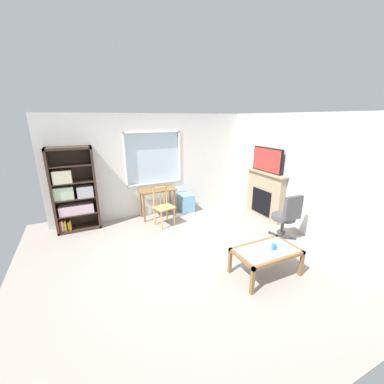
{
  "coord_description": "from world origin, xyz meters",
  "views": [
    {
      "loc": [
        -1.7,
        -3.58,
        2.44
      ],
      "look_at": [
        0.34,
        0.68,
        0.96
      ],
      "focal_mm": 22.35,
      "sensor_mm": 36.0,
      "label": 1
    }
  ],
  "objects_px": {
    "desk_under_window": "(157,194)",
    "fireplace": "(265,194)",
    "wooden_chair": "(163,206)",
    "tv": "(267,160)",
    "bookshelf": "(73,193)",
    "plastic_drawer_unit": "(186,203)",
    "coffee_table": "(266,253)",
    "sippy_cup": "(274,246)",
    "office_chair": "(287,215)"
  },
  "relations": [
    {
      "from": "desk_under_window",
      "to": "fireplace",
      "type": "distance_m",
      "value": 2.69
    },
    {
      "from": "wooden_chair",
      "to": "fireplace",
      "type": "xyz_separation_m",
      "value": [
        2.47,
        -0.62,
        0.12
      ]
    },
    {
      "from": "fireplace",
      "to": "tv",
      "type": "xyz_separation_m",
      "value": [
        -0.02,
        0.0,
        0.88
      ]
    },
    {
      "from": "bookshelf",
      "to": "desk_under_window",
      "type": "height_order",
      "value": "bookshelf"
    },
    {
      "from": "wooden_chair",
      "to": "tv",
      "type": "height_order",
      "value": "tv"
    },
    {
      "from": "wooden_chair",
      "to": "fireplace",
      "type": "relative_size",
      "value": 0.71
    },
    {
      "from": "desk_under_window",
      "to": "plastic_drawer_unit",
      "type": "xyz_separation_m",
      "value": [
        0.8,
        0.05,
        -0.36
      ]
    },
    {
      "from": "coffee_table",
      "to": "desk_under_window",
      "type": "bearing_deg",
      "value": 105.43
    },
    {
      "from": "desk_under_window",
      "to": "tv",
      "type": "distance_m",
      "value": 2.81
    },
    {
      "from": "tv",
      "to": "sippy_cup",
      "type": "bearing_deg",
      "value": -127.75
    },
    {
      "from": "plastic_drawer_unit",
      "to": "office_chair",
      "type": "relative_size",
      "value": 0.48
    },
    {
      "from": "plastic_drawer_unit",
      "to": "tv",
      "type": "distance_m",
      "value": 2.35
    },
    {
      "from": "wooden_chair",
      "to": "tv",
      "type": "xyz_separation_m",
      "value": [
        2.45,
        -0.62,
        1.0
      ]
    },
    {
      "from": "desk_under_window",
      "to": "sippy_cup",
      "type": "xyz_separation_m",
      "value": [
        0.95,
        -3.03,
        -0.11
      ]
    },
    {
      "from": "bookshelf",
      "to": "coffee_table",
      "type": "distance_m",
      "value": 4.15
    },
    {
      "from": "wooden_chair",
      "to": "sippy_cup",
      "type": "relative_size",
      "value": 10.0
    },
    {
      "from": "wooden_chair",
      "to": "office_chair",
      "type": "bearing_deg",
      "value": -41.72
    },
    {
      "from": "bookshelf",
      "to": "sippy_cup",
      "type": "bearing_deg",
      "value": -48.14
    },
    {
      "from": "bookshelf",
      "to": "tv",
      "type": "xyz_separation_m",
      "value": [
        4.29,
        -1.25,
        0.59
      ]
    },
    {
      "from": "bookshelf",
      "to": "fireplace",
      "type": "distance_m",
      "value": 4.49
    },
    {
      "from": "sippy_cup",
      "to": "fireplace",
      "type": "bearing_deg",
      "value": 51.91
    },
    {
      "from": "desk_under_window",
      "to": "sippy_cup",
      "type": "relative_size",
      "value": 9.89
    },
    {
      "from": "plastic_drawer_unit",
      "to": "fireplace",
      "type": "height_order",
      "value": "fireplace"
    },
    {
      "from": "wooden_chair",
      "to": "tv",
      "type": "bearing_deg",
      "value": -14.23
    },
    {
      "from": "fireplace",
      "to": "coffee_table",
      "type": "xyz_separation_m",
      "value": [
        -1.61,
        -1.87,
        -0.21
      ]
    },
    {
      "from": "desk_under_window",
      "to": "tv",
      "type": "height_order",
      "value": "tv"
    },
    {
      "from": "plastic_drawer_unit",
      "to": "sippy_cup",
      "type": "distance_m",
      "value": 3.1
    },
    {
      "from": "desk_under_window",
      "to": "sippy_cup",
      "type": "bearing_deg",
      "value": -72.62
    },
    {
      "from": "wooden_chair",
      "to": "plastic_drawer_unit",
      "type": "relative_size",
      "value": 1.88
    },
    {
      "from": "bookshelf",
      "to": "desk_under_window",
      "type": "relative_size",
      "value": 2.09
    },
    {
      "from": "plastic_drawer_unit",
      "to": "coffee_table",
      "type": "relative_size",
      "value": 0.47
    },
    {
      "from": "bookshelf",
      "to": "sippy_cup",
      "type": "distance_m",
      "value": 4.24
    },
    {
      "from": "wooden_chair",
      "to": "office_chair",
      "type": "distance_m",
      "value": 2.69
    },
    {
      "from": "wooden_chair",
      "to": "coffee_table",
      "type": "bearing_deg",
      "value": -70.97
    },
    {
      "from": "bookshelf",
      "to": "wooden_chair",
      "type": "height_order",
      "value": "bookshelf"
    },
    {
      "from": "tv",
      "to": "sippy_cup",
      "type": "xyz_separation_m",
      "value": [
        -1.47,
        -1.9,
        -0.98
      ]
    },
    {
      "from": "tv",
      "to": "office_chair",
      "type": "height_order",
      "value": "tv"
    },
    {
      "from": "fireplace",
      "to": "tv",
      "type": "relative_size",
      "value": 1.35
    },
    {
      "from": "desk_under_window",
      "to": "wooden_chair",
      "type": "xyz_separation_m",
      "value": [
        -0.03,
        -0.51,
        -0.14
      ]
    },
    {
      "from": "plastic_drawer_unit",
      "to": "sippy_cup",
      "type": "bearing_deg",
      "value": -87.26
    },
    {
      "from": "plastic_drawer_unit",
      "to": "wooden_chair",
      "type": "bearing_deg",
      "value": -145.82
    },
    {
      "from": "office_chair",
      "to": "sippy_cup",
      "type": "bearing_deg",
      "value": -144.66
    },
    {
      "from": "sippy_cup",
      "to": "tv",
      "type": "bearing_deg",
      "value": 52.25
    },
    {
      "from": "coffee_table",
      "to": "sippy_cup",
      "type": "bearing_deg",
      "value": -13.34
    },
    {
      "from": "plastic_drawer_unit",
      "to": "bookshelf",
      "type": "bearing_deg",
      "value": 178.69
    },
    {
      "from": "desk_under_window",
      "to": "office_chair",
      "type": "bearing_deg",
      "value": -49.36
    },
    {
      "from": "bookshelf",
      "to": "coffee_table",
      "type": "height_order",
      "value": "bookshelf"
    },
    {
      "from": "bookshelf",
      "to": "office_chair",
      "type": "xyz_separation_m",
      "value": [
        3.85,
        -2.42,
        -0.32
      ]
    },
    {
      "from": "tv",
      "to": "office_chair",
      "type": "xyz_separation_m",
      "value": [
        -0.44,
        -1.17,
        -0.91
      ]
    },
    {
      "from": "desk_under_window",
      "to": "wooden_chair",
      "type": "distance_m",
      "value": 0.53
    }
  ]
}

